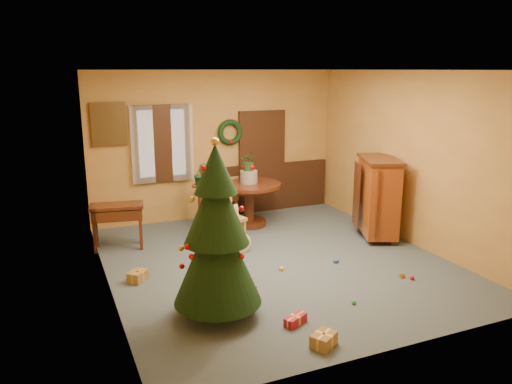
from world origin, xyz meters
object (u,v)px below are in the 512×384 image
sideboard (378,195)px  christmas_tree (217,235)px  dining_table (249,196)px  writing_desk (117,215)px  chair_near (225,213)px

sideboard → christmas_tree: bearing=-154.7°
dining_table → sideboard: bearing=-39.7°
christmas_tree → writing_desk: 3.01m
christmas_tree → sideboard: bearing=25.3°
dining_table → writing_desk: 2.49m
chair_near → writing_desk: 1.77m
christmas_tree → sideboard: christmas_tree is taller
dining_table → christmas_tree: (-1.72, -3.19, 0.45)m
chair_near → dining_table: bearing=48.2°
chair_near → writing_desk: size_ratio=1.15×
chair_near → sideboard: 2.70m
dining_table → writing_desk: dining_table is taller
chair_near → writing_desk: bearing=161.1°
writing_desk → sideboard: (4.30, -1.20, 0.19)m
sideboard → dining_table: bearing=140.3°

